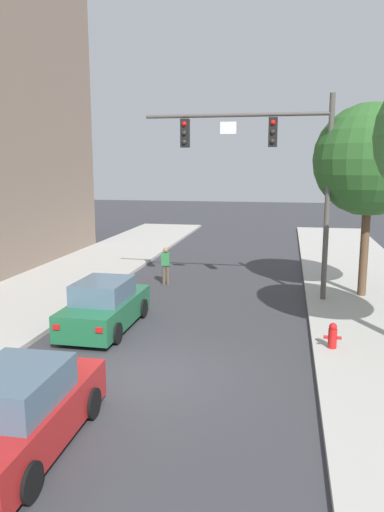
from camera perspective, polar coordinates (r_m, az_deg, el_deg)
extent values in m
plane|color=#38383D|center=(12.63, -4.68, -13.57)|extent=(120.00, 120.00, 0.00)
cylinder|color=#514C47|center=(18.80, 15.41, 6.30)|extent=(0.20, 0.20, 7.50)
cylinder|color=#514C47|center=(18.90, 5.09, 15.91)|extent=(6.82, 0.14, 0.14)
cube|color=black|center=(18.75, 9.34, 13.94)|extent=(0.32, 0.28, 1.05)
sphere|color=red|center=(18.62, 9.36, 14.99)|extent=(0.18, 0.18, 0.18)
sphere|color=#2D2823|center=(18.60, 9.33, 13.97)|extent=(0.18, 0.18, 0.18)
sphere|color=#2D2823|center=(18.58, 9.29, 12.96)|extent=(0.18, 0.18, 0.18)
cube|color=black|center=(19.14, -0.81, 14.00)|extent=(0.32, 0.28, 1.05)
sphere|color=red|center=(19.02, -0.91, 15.02)|extent=(0.18, 0.18, 0.18)
sphere|color=#2D2823|center=(18.99, -0.90, 14.03)|extent=(0.18, 0.18, 0.18)
sphere|color=#2D2823|center=(18.98, -0.90, 13.03)|extent=(0.18, 0.18, 0.18)
cube|color=white|center=(18.87, 4.21, 14.56)|extent=(0.60, 0.03, 0.44)
cube|color=#1E663D|center=(16.04, -9.95, -6.29)|extent=(1.74, 4.21, 0.80)
cube|color=slate|center=(15.72, -10.23, -3.92)|extent=(1.52, 2.01, 0.64)
cylinder|color=black|center=(17.56, -10.85, -5.66)|extent=(0.23, 0.64, 0.64)
cylinder|color=black|center=(17.03, -5.78, -6.04)|extent=(0.23, 0.64, 0.64)
cylinder|color=black|center=(15.30, -14.56, -8.25)|extent=(0.23, 0.64, 0.64)
cylinder|color=black|center=(14.68, -8.82, -8.83)|extent=(0.23, 0.64, 0.64)
cube|color=red|center=(14.42, -15.44, -7.94)|extent=(0.20, 0.04, 0.14)
cube|color=red|center=(13.91, -10.70, -8.43)|extent=(0.20, 0.04, 0.14)
cube|color=#B21E1E|center=(9.94, -19.11, -17.55)|extent=(1.76, 4.23, 0.80)
cube|color=slate|center=(9.51, -19.82, -14.09)|extent=(1.53, 2.02, 0.64)
cylinder|color=black|center=(11.42, -19.43, -15.10)|extent=(0.23, 0.64, 0.64)
cylinder|color=black|center=(10.77, -11.61, -16.33)|extent=(0.23, 0.64, 0.64)
cylinder|color=black|center=(8.74, -18.46, -23.54)|extent=(0.23, 0.64, 0.64)
cylinder|color=brown|center=(21.56, -3.27, -2.20)|extent=(0.14, 0.14, 0.85)
cylinder|color=brown|center=(21.51, -2.81, -2.22)|extent=(0.14, 0.14, 0.85)
cube|color=#337F47|center=(21.39, -3.06, -0.37)|extent=(0.36, 0.22, 0.56)
sphere|color=#9E7051|center=(21.32, -3.07, 0.69)|extent=(0.22, 0.22, 0.22)
cylinder|color=red|center=(14.34, 15.93, -9.15)|extent=(0.24, 0.24, 0.55)
sphere|color=red|center=(14.23, 16.00, -7.87)|extent=(0.22, 0.22, 0.22)
cylinder|color=red|center=(14.31, 15.21, -9.03)|extent=(0.12, 0.09, 0.09)
cylinder|color=red|center=(14.35, 16.66, -9.06)|extent=(0.12, 0.09, 0.09)
cylinder|color=brown|center=(20.05, 19.29, 0.75)|extent=(0.32, 0.32, 3.63)
sphere|color=#2D6028|center=(19.80, 19.88, 10.43)|extent=(4.17, 4.17, 4.17)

